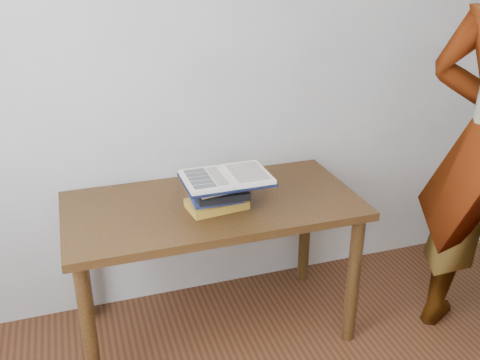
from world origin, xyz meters
name	(u,v)px	position (x,y,z in m)	size (l,w,h in m)	color
room_shell	(454,31)	(-0.08, 0.01, 1.63)	(3.54, 3.54, 2.62)	silver
desk	(213,222)	(-0.10, 1.38, 0.60)	(1.30, 0.65, 0.70)	#4E3513
book_stack	(218,195)	(-0.09, 1.32, 0.76)	(0.27, 0.20, 0.13)	#B28328
open_book	(226,178)	(-0.06, 1.31, 0.84)	(0.37, 0.26, 0.03)	black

